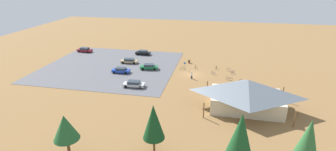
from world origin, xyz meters
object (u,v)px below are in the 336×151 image
(bicycle_white_yard_center, at_px, (229,70))
(car_silver_by_curb, at_px, (134,84))
(bicycle_blue_edge_north, at_px, (213,73))
(car_maroon_second_row, at_px, (85,50))
(bike_pavilion, at_px, (247,93))
(pine_midwest, at_px, (65,128))
(car_blue_far_end, at_px, (121,70))
(car_green_near_entry, at_px, (149,67))
(car_tan_mid_lot, at_px, (129,61))
(lot_sign, at_px, (185,65))
(bicycle_yellow_yard_left, at_px, (182,68))
(bicycle_green_back_row, at_px, (216,68))
(visitor_crossing_yard, at_px, (192,75))
(pine_mideast, at_px, (308,142))
(bicycle_black_near_porch, at_px, (229,79))
(trash_bin, at_px, (189,62))
(pine_west, at_px, (154,122))
(bicycle_teal_edge_south, at_px, (242,81))
(pine_far_west, at_px, (241,134))
(car_black_back_corner, at_px, (143,53))
(bicycle_purple_yard_front, at_px, (233,72))
(bicycle_red_trailside, at_px, (195,67))

(bicycle_white_yard_center, distance_m, car_silver_by_curb, 25.15)
(bicycle_blue_edge_north, distance_m, car_maroon_second_row, 42.67)
(bike_pavilion, height_order, bicycle_white_yard_center, bike_pavilion)
(pine_midwest, bearing_deg, car_blue_far_end, -81.17)
(car_green_near_entry, distance_m, car_tan_mid_lot, 7.72)
(lot_sign, bearing_deg, bicycle_yellow_yard_left, -26.58)
(pine_midwest, relative_size, bicycle_green_back_row, 4.02)
(bicycle_blue_edge_north, bearing_deg, visitor_crossing_yard, 38.47)
(pine_mideast, bearing_deg, bike_pavilion, -71.42)
(bicycle_white_yard_center, bearing_deg, visitor_crossing_yard, 38.28)
(lot_sign, relative_size, car_blue_far_end, 0.50)
(bicycle_blue_edge_north, bearing_deg, car_green_near_entry, -1.05)
(bicycle_black_near_porch, bearing_deg, bicycle_blue_edge_north, -40.28)
(trash_bin, relative_size, visitor_crossing_yard, 0.52)
(pine_west, relative_size, car_maroon_second_row, 1.52)
(pine_west, relative_size, bicycle_teal_edge_south, 4.81)
(pine_far_west, height_order, bicycle_black_near_porch, pine_far_west)
(bicycle_white_yard_center, xyz_separation_m, car_black_back_corner, (25.74, -9.58, 0.36))
(pine_west, relative_size, bicycle_purple_yard_front, 4.38)
(bike_pavilion, bearing_deg, bicycle_black_near_porch, -78.55)
(bicycle_black_near_porch, distance_m, bicycle_yellow_yard_left, 12.80)
(bicycle_teal_edge_south, distance_m, car_tan_mid_lot, 31.05)
(lot_sign, xyz_separation_m, visitor_crossing_yard, (-2.45, 5.53, -0.50))
(pine_midwest, bearing_deg, bicycle_red_trailside, -108.45)
(bicycle_blue_edge_north, bearing_deg, car_silver_by_curb, 33.82)
(pine_far_west, height_order, car_black_back_corner, pine_far_west)
(bicycle_yellow_yard_left, relative_size, bicycle_red_trailside, 0.75)
(bike_pavilion, xyz_separation_m, pine_far_west, (2.20, 16.99, 2.17))
(pine_mideast, bearing_deg, trash_bin, -64.96)
(car_black_back_corner, bearing_deg, lot_sign, 142.84)
(bicycle_purple_yard_front, height_order, bicycle_red_trailside, bicycle_purple_yard_front)
(car_silver_by_curb, bearing_deg, bicycle_teal_edge_south, -162.82)
(car_blue_far_end, bearing_deg, bicycle_yellow_yard_left, -159.76)
(bicycle_white_yard_center, bearing_deg, pine_west, 72.95)
(bicycle_green_back_row, xyz_separation_m, car_maroon_second_row, (41.58, -7.78, 0.40))
(bicycle_black_near_porch, xyz_separation_m, car_blue_far_end, (26.56, 0.38, 0.33))
(bicycle_teal_edge_south, height_order, car_maroon_second_row, car_maroon_second_row)
(pine_midwest, height_order, car_blue_far_end, pine_midwest)
(pine_far_west, relative_size, car_blue_far_end, 1.85)
(pine_west, xyz_separation_m, bicycle_blue_edge_north, (-6.92, -32.08, -4.42))
(pine_mideast, height_order, car_black_back_corner, pine_mideast)
(bicycle_purple_yard_front, bearing_deg, pine_mideast, 101.83)
(bicycle_blue_edge_north, relative_size, car_maroon_second_row, 0.25)
(bicycle_blue_edge_north, distance_m, car_tan_mid_lot, 23.69)
(bicycle_green_back_row, bearing_deg, bicycle_white_yard_center, 161.64)
(pine_midwest, distance_m, car_blue_far_end, 32.65)
(bicycle_blue_edge_north, bearing_deg, trash_bin, -47.23)
(pine_west, distance_m, bicycle_white_yard_center, 36.97)
(bicycle_purple_yard_front, height_order, bicycle_black_near_porch, bicycle_black_near_porch)
(pine_west, bearing_deg, bicycle_green_back_row, -101.73)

